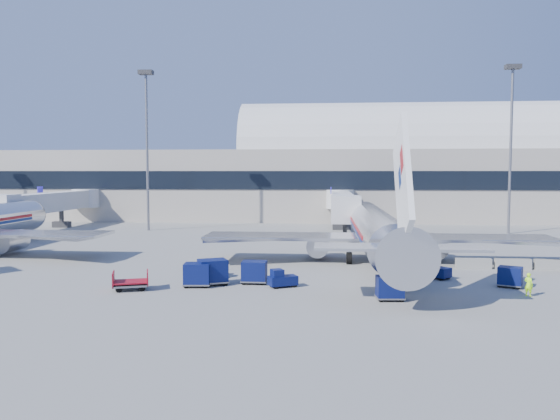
# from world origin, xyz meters

# --- Properties ---
(ground) EXTENTS (260.00, 260.00, 0.00)m
(ground) POSITION_xyz_m (0.00, 0.00, 0.00)
(ground) COLOR gray
(ground) RESTS_ON ground
(terminal) EXTENTS (170.00, 28.15, 21.00)m
(terminal) POSITION_xyz_m (-13.60, 55.96, 7.52)
(terminal) COLOR #B2AA9E
(terminal) RESTS_ON ground
(airliner_main) EXTENTS (32.00, 37.26, 12.07)m
(airliner_main) POSITION_xyz_m (10.00, 4.51, 2.93)
(airliner_main) COLOR silver
(airliner_main) RESTS_ON ground
(jetbridge_near) EXTENTS (4.40, 27.50, 6.25)m
(jetbridge_near) POSITION_xyz_m (7.60, 30.81, 3.93)
(jetbridge_near) COLOR silver
(jetbridge_near) RESTS_ON ground
(jetbridge_mid) EXTENTS (4.40, 27.50, 6.25)m
(jetbridge_mid) POSITION_xyz_m (-34.40, 30.81, 3.93)
(jetbridge_mid) COLOR silver
(jetbridge_mid) RESTS_ON ground
(mast_west) EXTENTS (2.00, 1.20, 22.60)m
(mast_west) POSITION_xyz_m (-20.00, 30.00, 14.79)
(mast_west) COLOR slate
(mast_west) RESTS_ON ground
(mast_east) EXTENTS (2.00, 1.20, 22.60)m
(mast_east) POSITION_xyz_m (30.00, 30.00, 14.79)
(mast_east) COLOR slate
(mast_east) RESTS_ON ground
(barrier_near) EXTENTS (3.00, 0.55, 0.90)m
(barrier_near) POSITION_xyz_m (18.00, 2.00, 0.45)
(barrier_near) COLOR #9E9E96
(barrier_near) RESTS_ON ground
(barrier_mid) EXTENTS (3.00, 0.55, 0.90)m
(barrier_mid) POSITION_xyz_m (21.30, 2.00, 0.45)
(barrier_mid) COLOR #9E9E96
(barrier_mid) RESTS_ON ground
(barrier_far) EXTENTS (3.00, 0.55, 0.90)m
(barrier_far) POSITION_xyz_m (24.60, 2.00, 0.45)
(barrier_far) COLOR #9E9E96
(barrier_far) RESTS_ON ground
(tug_lead) EXTENTS (2.28, 1.82, 1.33)m
(tug_lead) POSITION_xyz_m (2.08, -6.89, 0.61)
(tug_lead) COLOR #091146
(tug_lead) RESTS_ON ground
(tug_right) EXTENTS (2.41, 2.43, 1.49)m
(tug_right) POSITION_xyz_m (13.81, -2.49, 0.68)
(tug_right) COLOR #091146
(tug_right) RESTS_ON ground
(tug_left) EXTENTS (1.08, 2.12, 1.37)m
(tug_left) POSITION_xyz_m (-3.58, -3.54, 0.63)
(tug_left) COLOR #091146
(tug_left) RESTS_ON ground
(cart_train_a) EXTENTS (1.93, 1.49, 1.68)m
(cart_train_a) POSITION_xyz_m (-0.06, -5.78, 0.90)
(cart_train_a) COLOR #091146
(cart_train_a) RESTS_ON ground
(cart_train_b) EXTENTS (2.63, 2.38, 1.88)m
(cart_train_b) POSITION_xyz_m (-3.08, -6.48, 1.01)
(cart_train_b) COLOR #091146
(cart_train_b) RESTS_ON ground
(cart_train_c) EXTENTS (2.08, 1.65, 1.72)m
(cart_train_c) POSITION_xyz_m (-4.06, -7.23, 0.92)
(cart_train_c) COLOR #091146
(cart_train_c) RESTS_ON ground
(cart_solo_near) EXTENTS (1.89, 1.50, 1.58)m
(cart_solo_near) POSITION_xyz_m (9.42, -10.34, 0.84)
(cart_solo_near) COLOR #091146
(cart_solo_near) RESTS_ON ground
(cart_solo_far) EXTENTS (2.07, 1.89, 1.48)m
(cart_solo_far) POSITION_xyz_m (18.59, -5.54, 0.79)
(cart_solo_far) COLOR #091146
(cart_solo_far) RESTS_ON ground
(cart_open_red) EXTENTS (2.87, 2.41, 0.66)m
(cart_open_red) POSITION_xyz_m (-8.47, -8.74, 0.47)
(cart_open_red) COLOR slate
(cart_open_red) RESTS_ON ground
(ramp_worker) EXTENTS (0.67, 0.68, 1.59)m
(ramp_worker) POSITION_xyz_m (18.87, -8.38, 0.80)
(ramp_worker) COLOR #AAFF1A
(ramp_worker) RESTS_ON ground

